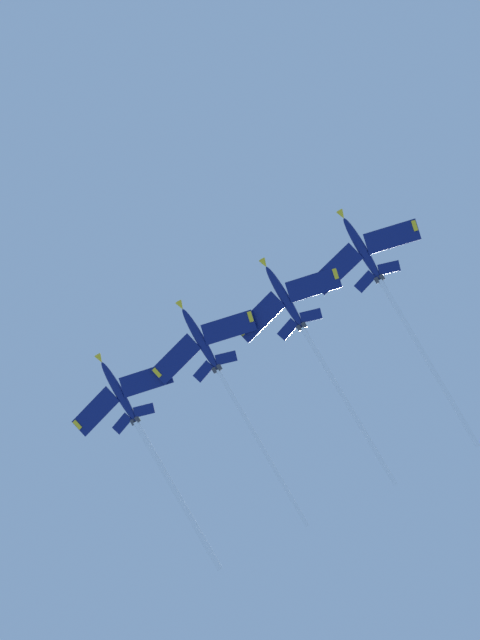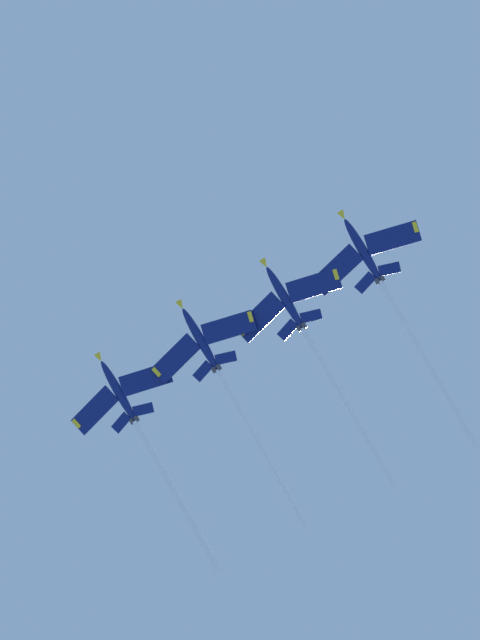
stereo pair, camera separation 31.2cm
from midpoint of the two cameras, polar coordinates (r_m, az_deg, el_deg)
jet_far_left at (r=155.76m, az=8.85°, el=1.91°), size 24.38×39.80×14.62m
jet_inner_left at (r=155.96m, az=3.93°, el=-0.74°), size 23.45×38.84×14.24m
jet_centre at (r=157.04m, az=-1.51°, el=-3.00°), size 23.42×38.58×14.20m
jet_inner_right at (r=161.35m, az=-6.10°, el=-6.97°), size 22.71×37.65×14.53m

